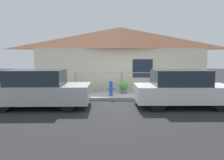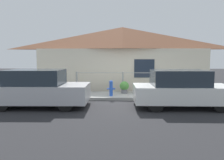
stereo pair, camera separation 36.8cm
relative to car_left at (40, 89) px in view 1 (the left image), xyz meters
The scene contains 8 objects.
ground_plane 3.61m from the car_left, 20.30° to the left, with size 60.00×60.00×0.00m, color #262628.
sidewalk 4.01m from the car_left, 33.07° to the left, with size 24.00×1.87×0.14m.
house 6.13m from the car_left, 54.60° to the left, with size 9.89×2.23×3.71m.
fence 4.43m from the car_left, 41.57° to the left, with size 4.90×0.10×1.04m.
car_left is the anchor object (origin of this frame).
car_right 5.48m from the car_left, ahead, with size 3.69×1.72×1.44m.
fire_hydrant 3.21m from the car_left, 31.25° to the left, with size 0.37×0.17×0.73m.
potted_plant_near_hydrant 4.20m from the car_left, 36.18° to the left, with size 0.46×0.46×0.60m.
Camera 1 is at (-0.66, -9.55, 1.89)m, focal length 35.00 mm.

